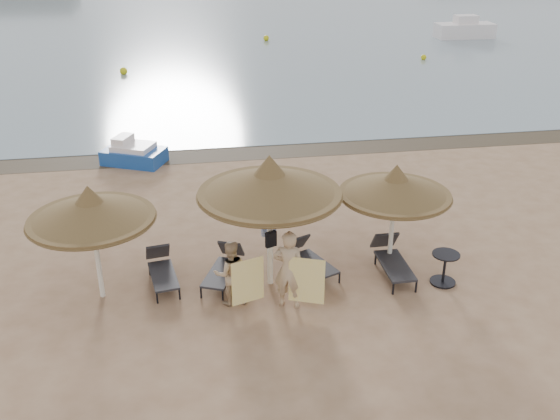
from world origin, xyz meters
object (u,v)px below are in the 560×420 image
(lounger_far_left, at_px, (162,269))
(lounger_far_right, at_px, (392,258))
(lounger_near_right, at_px, (310,258))
(person_left, at_px, (230,268))
(palapa_left, at_px, (91,210))
(person_right, at_px, (289,264))
(palapa_right, at_px, (395,186))
(side_table, at_px, (444,269))
(pedal_boat, at_px, (133,153))
(lounger_near_left, at_px, (224,266))
(palapa_center, at_px, (270,183))

(lounger_far_left, xyz_separation_m, lounger_far_right, (5.54, -0.44, 0.03))
(lounger_near_right, distance_m, person_left, 2.40)
(palapa_left, bearing_deg, person_left, -14.10)
(person_left, distance_m, person_right, 1.31)
(palapa_right, bearing_deg, person_right, -153.69)
(lounger_near_right, relative_size, side_table, 2.19)
(lounger_near_right, relative_size, person_right, 0.79)
(person_right, bearing_deg, person_left, 6.01)
(person_right, xyz_separation_m, pedal_boat, (-3.87, 9.56, -0.73))
(lounger_near_right, bearing_deg, pedal_boat, 96.83)
(lounger_far_right, relative_size, person_right, 0.85)
(lounger_near_left, height_order, lounger_near_right, lounger_near_left)
(lounger_far_left, relative_size, person_right, 0.81)
(lounger_far_right, xyz_separation_m, side_table, (1.06, -0.70, -0.00))
(person_left, relative_size, pedal_boat, 0.75)
(palapa_left, distance_m, person_left, 3.26)
(person_right, bearing_deg, lounger_near_right, -97.39)
(palapa_center, bearing_deg, person_right, -75.05)
(lounger_near_right, bearing_deg, palapa_left, 161.65)
(palapa_left, bearing_deg, lounger_far_left, 18.08)
(lounger_far_right, xyz_separation_m, person_left, (-3.99, -0.73, 0.53))
(palapa_right, bearing_deg, person_left, -165.45)
(lounger_near_right, height_order, person_right, person_right)
(lounger_far_left, distance_m, person_left, 2.02)
(palapa_right, xyz_separation_m, lounger_near_right, (-2.01, 0.09, -1.81))
(lounger_far_right, bearing_deg, palapa_right, 80.69)
(lounger_far_right, bearing_deg, lounger_far_left, 175.48)
(lounger_far_left, distance_m, person_right, 3.27)
(pedal_boat, bearing_deg, person_right, -43.15)
(lounger_far_left, distance_m, lounger_far_right, 5.56)
(side_table, bearing_deg, person_left, -179.59)
(pedal_boat, bearing_deg, lounger_near_left, -47.92)
(side_table, xyz_separation_m, person_right, (-3.80, -0.36, 0.72))
(palapa_left, relative_size, palapa_right, 1.03)
(lounger_near_left, height_order, pedal_boat, pedal_boat)
(palapa_right, xyz_separation_m, pedal_boat, (-6.66, 8.18, -1.78))
(lounger_near_left, bearing_deg, pedal_boat, 129.82)
(palapa_left, distance_m, lounger_near_right, 5.30)
(side_table, bearing_deg, pedal_boat, 129.85)
(palapa_left, bearing_deg, pedal_boat, 88.08)
(lounger_far_left, height_order, side_table, side_table)
(side_table, distance_m, person_left, 5.08)
(lounger_near_left, bearing_deg, palapa_right, 22.55)
(palapa_center, xyz_separation_m, person_left, (-0.99, -0.67, -1.68))
(person_left, bearing_deg, side_table, 174.41)
(person_right, bearing_deg, lounger_near_left, -25.42)
(person_left, relative_size, person_right, 0.83)
(pedal_boat, bearing_deg, lounger_near_right, -35.30)
(lounger_far_right, height_order, person_left, person_left)
(palapa_center, distance_m, lounger_far_right, 3.73)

